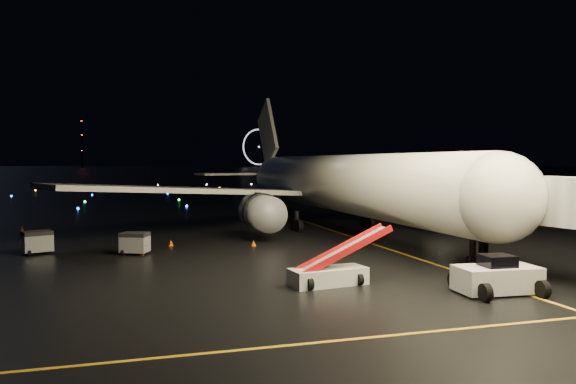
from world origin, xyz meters
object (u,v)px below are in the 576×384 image
at_px(belt_loader, 328,258).
at_px(baggage_cart_0, 135,244).
at_px(baggage_cart_1, 37,242).
at_px(pushback_tug, 497,274).
at_px(airliner, 328,153).
at_px(crew_c, 142,245).

bearing_deg(belt_loader, baggage_cart_0, 118.72).
bearing_deg(baggage_cart_0, baggage_cart_1, -173.87).
bearing_deg(baggage_cart_1, belt_loader, -64.66).
bearing_deg(baggage_cart_0, pushback_tug, -20.79).
xyz_separation_m(airliner, belt_loader, (-10.16, -27.32, -6.80)).
height_order(airliner, baggage_cart_1, airliner).
bearing_deg(airliner, crew_c, -149.88).
xyz_separation_m(pushback_tug, baggage_cart_1, (-26.98, 22.02, -0.15)).
distance_m(airliner, baggage_cart_0, 25.65).
xyz_separation_m(crew_c, baggage_cart_1, (-8.12, 2.95, 0.15)).
bearing_deg(baggage_cart_0, belt_loader, -29.25).
relative_size(belt_loader, crew_c, 4.36).
xyz_separation_m(belt_loader, crew_c, (-10.40, 14.42, -0.88)).
relative_size(belt_loader, baggage_cart_0, 3.29).
xyz_separation_m(belt_loader, baggage_cart_1, (-18.52, 17.38, -0.73)).
relative_size(airliner, baggage_cart_0, 28.61).
xyz_separation_m(pushback_tug, baggage_cart_0, (-19.41, 19.52, -0.20)).
bearing_deg(baggage_cart_1, pushback_tug, -60.72).
relative_size(baggage_cart_0, baggage_cart_1, 0.95).
bearing_deg(baggage_cart_0, crew_c, -15.03).
distance_m(belt_loader, crew_c, 17.80).
distance_m(airliner, pushback_tug, 32.85).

